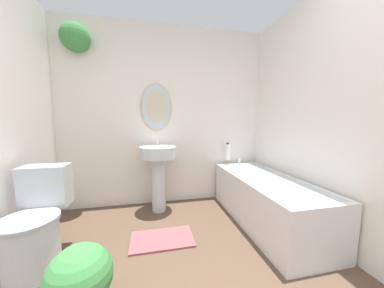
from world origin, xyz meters
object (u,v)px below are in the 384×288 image
(toilet, at_px, (36,227))
(shampoo_bottle, at_px, (228,152))
(potted_plant, at_px, (80,281))
(pedestal_sink, at_px, (158,166))
(bathtub, at_px, (265,199))

(toilet, distance_m, shampoo_bottle, 2.19)
(toilet, height_order, shampoo_bottle, shampoo_bottle)
(potted_plant, bearing_deg, pedestal_sink, 69.99)
(toilet, distance_m, bathtub, 2.14)
(potted_plant, bearing_deg, bathtub, 25.44)
(toilet, height_order, pedestal_sink, pedestal_sink)
(pedestal_sink, bearing_deg, toilet, -141.39)
(pedestal_sink, xyz_separation_m, shampoo_bottle, (0.98, 0.14, 0.13))
(toilet, relative_size, shampoo_bottle, 3.19)
(toilet, bearing_deg, pedestal_sink, 38.61)
(shampoo_bottle, bearing_deg, bathtub, -75.78)
(bathtub, bearing_deg, toilet, -173.97)
(pedestal_sink, height_order, bathtub, pedestal_sink)
(pedestal_sink, distance_m, potted_plant, 1.45)
(toilet, xyz_separation_m, shampoo_bottle, (1.95, 0.91, 0.38))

